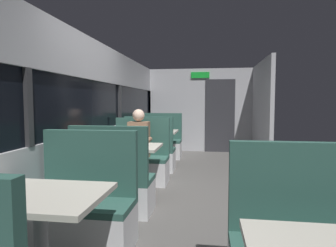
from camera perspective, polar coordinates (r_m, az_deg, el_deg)
The scene contains 13 objects.
ground_plane at distance 4.17m, azimuth 4.12°, elevation -15.21°, with size 3.30×9.20×0.02m, color #514F4C.
carriage_window_panel_left at distance 4.29m, azimuth -15.51°, elevation 0.50°, with size 0.09×8.48×2.30m.
carriage_end_bulkhead at distance 8.12m, azimuth 6.73°, elevation 2.52°, with size 2.90×0.11×2.30m.
carriage_aisle_panel_right at distance 7.02m, azimuth 17.89°, elevation 2.18°, with size 0.08×2.40×2.30m, color #B2B2B7.
dining_table_near_window at distance 2.29m, azimuth -23.89°, elevation -14.85°, with size 0.90×0.70×0.74m.
bench_near_window_facing_entry at distance 2.98m, azimuth -16.22°, elevation -16.54°, with size 0.95×0.50×1.10m.
dining_table_mid_window at distance 4.31m, azimuth -7.70°, elevation -5.65°, with size 0.90×0.70×0.74m.
bench_mid_window_facing_end at distance 3.73m, azimuth -10.68°, elevation -12.18°, with size 0.95×0.50×1.10m.
bench_mid_window_facing_entry at distance 5.03m, azimuth -5.46°, elevation -7.81°, with size 0.95×0.50×1.10m.
dining_table_far_window at distance 6.47m, azimuth -2.22°, elevation -2.30°, with size 0.90×0.70×0.74m.
bench_far_window_facing_end at distance 5.84m, azimuth -3.47°, elevation -6.11°, with size 0.95×0.50×1.10m.
bench_far_window_facing_entry at distance 7.20m, azimuth -1.20°, elevation -4.14°, with size 0.95×0.50×1.10m.
seated_passenger at distance 4.92m, azimuth -5.67°, elevation -5.61°, with size 0.47×0.55×1.26m.
Camera 1 is at (0.28, -3.92, 1.38)m, focal length 30.92 mm.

